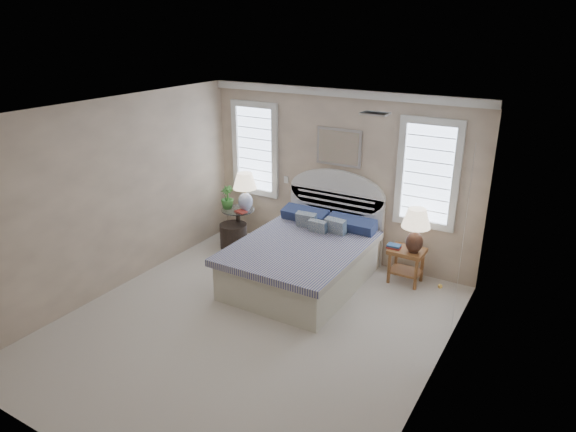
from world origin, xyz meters
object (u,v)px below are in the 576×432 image
(floor_pot, at_px, (234,236))
(lamp_right, at_px, (416,226))
(bed, at_px, (306,256))
(nightstand_right, at_px, (407,258))
(side_table_left, at_px, (238,223))
(lamp_left, at_px, (245,187))

(floor_pot, height_order, lamp_right, lamp_right)
(bed, xyz_separation_m, nightstand_right, (1.30, 0.69, 0.00))
(nightstand_right, bearing_deg, bed, -151.97)
(side_table_left, distance_m, floor_pot, 0.26)
(nightstand_right, distance_m, lamp_left, 2.90)
(side_table_left, height_order, lamp_right, lamp_right)
(floor_pot, xyz_separation_m, lamp_right, (3.02, 0.25, 0.73))
(bed, bearing_deg, lamp_right, 25.14)
(nightstand_right, bearing_deg, lamp_right, -19.46)
(side_table_left, xyz_separation_m, nightstand_right, (2.95, 0.10, -0.00))
(floor_pot, bearing_deg, side_table_left, 98.29)
(side_table_left, bearing_deg, floor_pot, -81.71)
(bed, distance_m, floor_pot, 1.68)
(side_table_left, xyz_separation_m, lamp_right, (3.05, 0.06, 0.55))
(side_table_left, relative_size, nightstand_right, 1.19)
(bed, relative_size, lamp_left, 3.49)
(lamp_left, bearing_deg, side_table_left, -156.07)
(bed, bearing_deg, floor_pot, 165.92)
(side_table_left, height_order, lamp_left, lamp_left)
(side_table_left, xyz_separation_m, floor_pot, (0.03, -0.19, -0.18))
(side_table_left, bearing_deg, nightstand_right, 1.94)
(bed, bearing_deg, lamp_left, 157.02)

